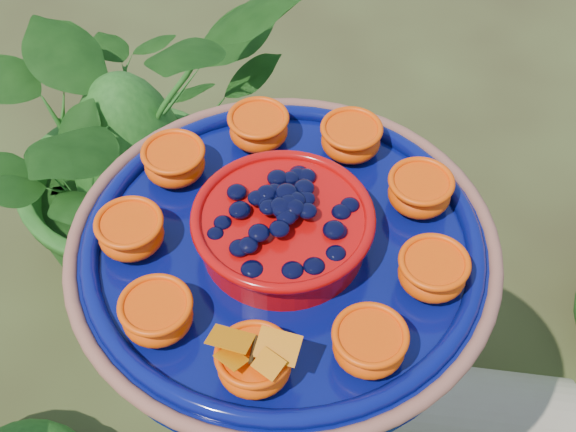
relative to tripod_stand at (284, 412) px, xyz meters
The scene contains 4 objects.
tripod_stand is the anchor object (origin of this frame).
feeder_dish 0.43m from the tripod_stand, 89.06° to the right, with size 0.63×0.63×0.12m.
driftwood_log 0.64m from the tripod_stand, 48.70° to the left, with size 0.21×0.21×0.63m, color gray.
shrub_back_left 0.88m from the tripod_stand, 126.11° to the left, with size 0.79×0.69×0.88m, color #1A4913.
Camera 1 is at (0.07, -0.64, 1.77)m, focal length 50.00 mm.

